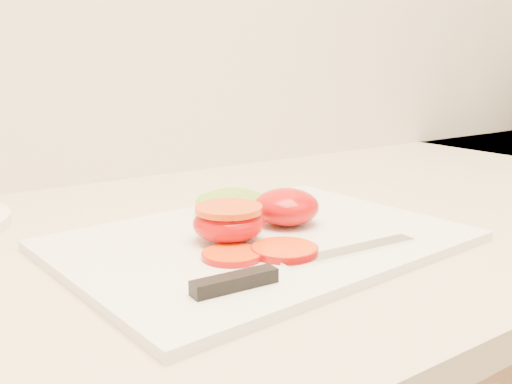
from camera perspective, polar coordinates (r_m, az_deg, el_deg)
cutting_board at (r=0.60m, az=0.55°, el=-4.87°), size 0.42×0.32×0.01m
tomato_half_dome at (r=0.63m, az=3.04°, el=-1.48°), size 0.07×0.07×0.04m
tomato_half_cut at (r=0.57m, az=-2.74°, el=-2.99°), size 0.07×0.07×0.04m
tomato_slice_0 at (r=0.54m, az=2.86°, el=-5.80°), size 0.06×0.06×0.01m
tomato_slice_1 at (r=0.53m, az=-2.40°, el=-6.30°), size 0.05×0.05×0.01m
lettuce_leaf_0 at (r=0.68m, az=-2.12°, el=-1.16°), size 0.12×0.10×0.02m
knife at (r=0.50m, az=2.92°, el=-7.61°), size 0.25×0.03×0.01m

